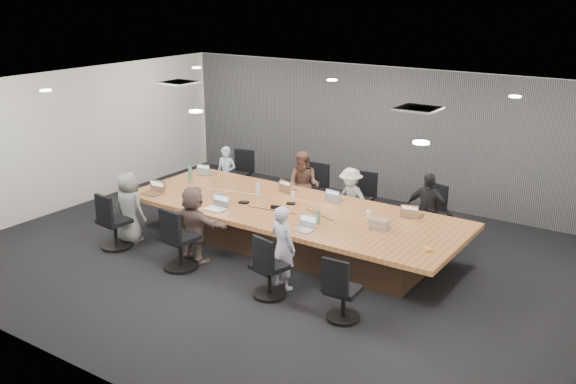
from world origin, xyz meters
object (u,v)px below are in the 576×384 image
Objects in this scene: chair_4 at (115,225)px; person_0 at (226,174)px; person_5 at (194,224)px; person_3 at (427,210)px; bottle_green_right at (318,217)px; canvas_bag at (379,224)px; laptop_2 at (336,199)px; laptop_6 at (303,230)px; chair_1 at (313,195)px; chair_7 at (343,295)px; laptop_1 at (288,189)px; chair_6 at (269,272)px; person_2 at (350,199)px; bottle_green_left at (190,174)px; person_6 at (283,247)px; laptop_0 at (209,173)px; snack_packet at (427,249)px; mug_brown at (163,184)px; conference_table at (291,226)px; stapler at (275,207)px; person_1 at (304,186)px; bottle_clear at (258,190)px; chair_0 at (237,178)px; person_4 at (129,207)px; laptop_4 at (151,194)px; chair_5 at (180,243)px; laptop_5 at (216,209)px; chair_3 at (433,219)px.

person_0 is (0.00, 3.05, 0.18)m from chair_4.
person_5 is (1.53, 0.35, 0.24)m from chair_4.
bottle_green_right is (-1.14, -1.73, 0.17)m from person_3.
laptop_2 is at bearing 145.91° from canvas_bag.
chair_1 is at bearing 116.74° from laptop_6.
laptop_1 is at bearing 132.33° from chair_7.
chair_7 is 3.07m from person_3.
person_2 is (-0.33, 3.05, 0.20)m from chair_6.
person_3 is 4.57m from bottle_green_left.
chair_6 is 0.44m from person_6.
laptop_0 is 5.34m from snack_packet.
person_3 reaches higher than mug_brown.
conference_table is at bearing -47.04° from person_6.
laptop_0 is 4.49m from person_3.
person_3 is 2.62m from stapler.
chair_7 is at bearing -51.34° from person_2.
mug_brown is at bearing -151.05° from person_1.
laptop_6 is at bearing -31.94° from bottle_clear.
stapler is (-2.18, 1.50, 0.41)m from chair_7.
chair_0 is 4.73m from chair_6.
person_5 reaches higher than person_2.
laptop_4 is at bearing -93.00° from person_4.
snack_packet is at bearing -23.37° from stapler.
person_6 is at bearing 136.25° from laptop_0.
chair_7 is at bearing 7.18° from chair_5.
person_1 is (0.00, -0.35, 0.27)m from chair_1.
person_2 is at bearing 52.89° from chair_4.
person_6 is (1.77, 0.35, 0.21)m from chair_5.
laptop_2 is at bearing -78.57° from person_2.
person_1 is (1.93, 0.00, 0.08)m from person_0.
bottle_green_right reaches higher than laptop_5.
chair_4 is 4.25m from person_2.
laptop_6 is at bearing -1.02° from laptop_4.
stapler reaches higher than laptop_4.
person_1 reaches higher than chair_1.
laptop_1 is 2.47m from canvas_bag.
snack_packet is (5.19, 1.24, 0.35)m from chair_4.
person_6 is at bearing -14.77° from laptop_5.
laptop_4 is 1.17× the size of laptop_6.
stapler is at bearing -122.20° from person_5.
bottle_green_right reaches higher than chair_7.
laptop_0 is 0.95× the size of laptop_1.
chair_3 is 2.94× the size of bottle_green_left.
conference_table is at bearing 127.24° from chair_6.
laptop_0 is 0.84× the size of laptop_4.
bottle_green_left is (0.03, 1.57, 0.24)m from person_4.
bottle_clear is at bearing 83.55° from laptop_5.
person_5 reaches higher than bottle_clear.
chair_3 is 3.59m from chair_6.
laptop_1 is at bearing -140.39° from person_2.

